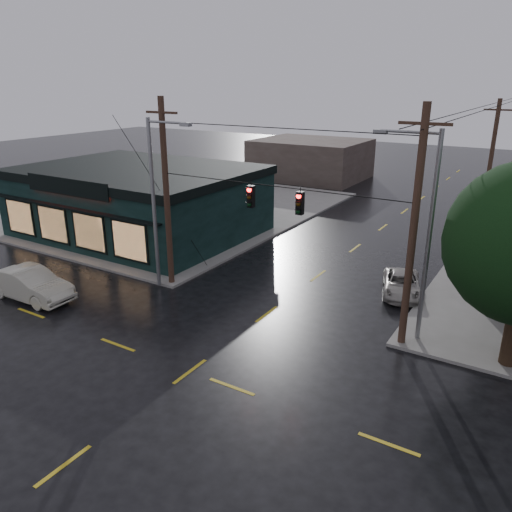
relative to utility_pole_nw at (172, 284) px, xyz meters
The scene contains 13 objects.
ground_plane 9.19m from the utility_pole_nw, 45.00° to the right, with size 160.00×160.00×0.00m, color black.
sidewalk_nw 19.09m from the utility_pole_nw, 135.00° to the left, with size 28.00×28.00×0.15m, color slate.
pizza_shop 10.97m from the utility_pole_nw, 142.84° to the left, with size 16.30×12.34×4.90m.
utility_pole_nw is the anchor object (origin of this frame).
utility_pole_ne 13.00m from the utility_pole_nw, ahead, with size 2.00×0.32×10.15m, color black, non-canonical shape.
utility_pole_far_a 25.12m from the utility_pole_nw, 58.84° to the left, with size 2.00×0.32×9.65m, color black, non-canonical shape.
utility_pole_far_b 43.49m from the utility_pole_nw, 72.61° to the left, with size 2.00×0.32×9.15m, color black, non-canonical shape.
span_signal_assembly 8.72m from the utility_pole_nw, ahead, with size 13.00×0.48×1.23m.
streetlight_nw 0.76m from the utility_pole_nw, 113.20° to the right, with size 5.40×0.30×9.15m, color gray, non-canonical shape.
streetlight_ne 13.52m from the utility_pole_nw, ahead, with size 5.40×0.30×9.15m, color gray, non-canonical shape.
bg_building_west 34.40m from the utility_pole_nw, 102.62° to the left, with size 12.00×10.00×4.40m, color #40342F.
sedan_cream 7.35m from the utility_pole_nw, 132.66° to the right, with size 1.76×5.04×1.66m, color #B7B6A0.
suv_silver 12.65m from the utility_pole_nw, 25.40° to the left, with size 1.90×4.11×1.14m, color #A29D95.
Camera 1 is at (11.16, -13.18, 10.89)m, focal length 35.00 mm.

